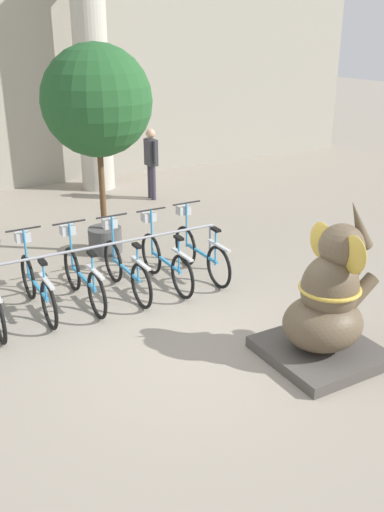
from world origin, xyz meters
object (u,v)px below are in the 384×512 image
Objects in this scene: bicycle_2 at (37,284)px; bicycle_3 at (83,276)px; elephant_statue at (327,307)px; potted_tree at (97,105)px; bicycle_5 at (165,259)px; person_pedestrian at (151,158)px; bicycle_4 at (125,267)px; bicycle_6 at (200,251)px.

bicycle_3 is (0.64, -0.03, 0.00)m from bicycle_2.
potted_tree is at bearing 102.50° from elephant_statue.
elephant_statue is at bearing -75.70° from bicycle_5.
person_pedestrian is at bearing 53.57° from bicycle_3.
bicycle_4 is 1.00× the size of bicycle_5.
elephant_statue reaches higher than person_pedestrian.
person_pedestrian is (1.22, 4.24, 0.53)m from bicycle_6.
bicycle_6 is at bearing -0.34° from bicycle_2.
bicycle_5 is 4.70m from person_pedestrian.
bicycle_4 is 1.28m from bicycle_6.
potted_tree is at bearing 45.32° from bicycle_2.
bicycle_2 and bicycle_4 have the same top height.
bicycle_3 is 1.00× the size of bicycle_5.
bicycle_2 is 0.64m from bicycle_3.
person_pedestrian is (1.86, 4.28, 0.53)m from bicycle_5.
potted_tree reaches higher than person_pedestrian.
bicycle_3 is at bearing -120.57° from potted_tree.
bicycle_2 is at bearing 177.39° from bicycle_3.
bicycle_4 is 2.72m from potted_tree.
bicycle_5 is 0.49× the size of potted_tree.
bicycle_6 is at bearing -106.08° from person_pedestrian.
bicycle_3 is 1.28m from bicycle_5.
person_pedestrian is at bearing 73.92° from bicycle_6.
bicycle_3 is 0.87× the size of elephant_statue.
potted_tree is (-0.29, 1.71, 2.09)m from bicycle_5.
person_pedestrian is (3.78, 4.22, 0.53)m from bicycle_2.
person_pedestrian is 0.46× the size of potted_tree.
bicycle_2 is at bearing 179.66° from bicycle_6.
bicycle_4 is 0.87× the size of elephant_statue.
bicycle_5 is at bearing 104.30° from elephant_statue.
bicycle_2 is 1.00× the size of bicycle_4.
bicycle_6 is at bearing 1.55° from bicycle_4.
elephant_statue reaches higher than bicycle_2.
bicycle_3 is 3.42m from elephant_statue.
person_pedestrian reaches higher than bicycle_2.
bicycle_4 is at bearing 115.90° from elephant_statue.
bicycle_3 is 0.64m from bicycle_4.
bicycle_6 is 0.87× the size of elephant_statue.
bicycle_4 is 1.00× the size of bicycle_6.
bicycle_5 is 2.71m from potted_tree.
bicycle_2 is 1.00× the size of bicycle_3.
bicycle_5 is at bearing -80.46° from potted_tree.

